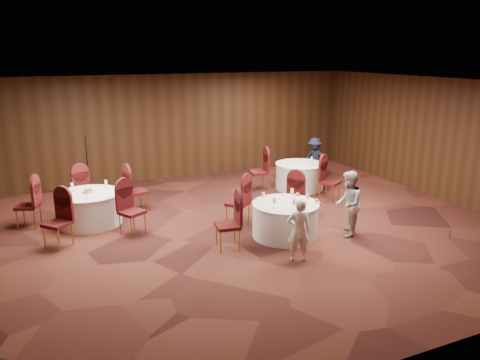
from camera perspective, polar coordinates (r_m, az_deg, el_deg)
name	(u,v)px	position (r m, az deg, el deg)	size (l,w,h in m)	color
ground	(235,231)	(10.45, -0.56, -6.21)	(12.00, 12.00, 0.00)	black
room_shell	(235,144)	(9.89, -0.59, 4.43)	(12.00, 12.00, 12.00)	silver
table_main	(285,219)	(10.09, 5.52, -4.81)	(1.42, 1.42, 0.74)	silver
table_left	(90,208)	(11.28, -17.87, -3.29)	(1.45, 1.45, 0.74)	silver
table_right	(300,176)	(13.62, 7.27, 0.51)	(1.40, 1.40, 0.74)	silver
chairs_main	(257,207)	(10.41, 2.05, -3.37)	(2.94, 1.88, 1.00)	#390B0E
chairs_left	(87,203)	(11.24, -18.13, -2.72)	(3.12, 3.00, 1.00)	#390B0E
chairs_right	(293,177)	(13.01, 6.49, 0.39)	(1.91, 2.37, 1.00)	#390B0E
tabletop_main	(294,199)	(9.93, 6.61, -2.32)	(1.14, 1.06, 0.22)	silver
tabletop_left	(88,190)	(11.15, -18.02, -1.12)	(0.82, 0.75, 0.22)	silver
tabletop_right	(312,159)	(13.44, 8.72, 2.55)	(0.08, 0.08, 0.22)	silver
mic_stand	(89,182)	(12.99, -17.93, -0.25)	(0.24, 0.24, 1.72)	black
woman_a	(299,230)	(8.88, 7.17, -6.08)	(0.45, 0.29, 1.23)	silver
woman_b	(348,204)	(10.23, 13.05, -2.84)	(0.69, 0.54, 1.43)	silver
man_c	(315,158)	(14.73, 9.10, 2.64)	(0.83, 0.48, 1.28)	black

